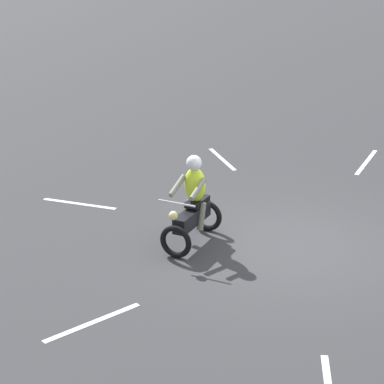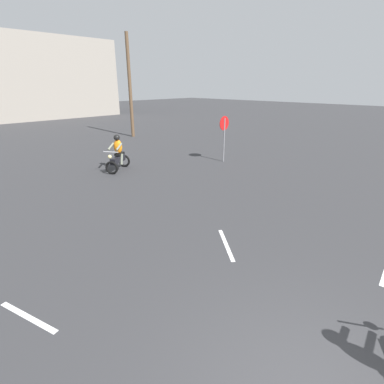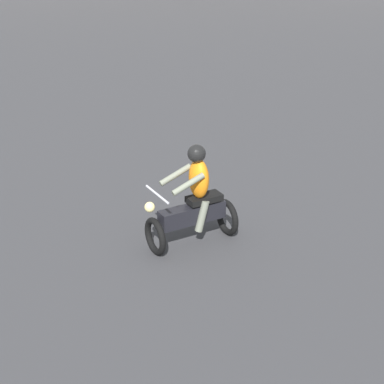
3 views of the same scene
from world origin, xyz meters
name	(u,v)px [view 3 (image 3 of 3)]	position (x,y,z in m)	size (l,w,h in m)	color
motorcycle_rider_background	(194,202)	(4.49, 11.29, 0.73)	(1.51, 1.24, 1.66)	black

